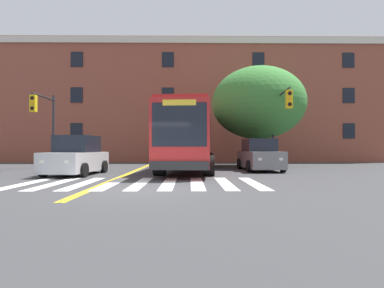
{
  "coord_description": "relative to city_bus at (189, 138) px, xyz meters",
  "views": [
    {
      "loc": [
        1.51,
        -9.48,
        1.32
      ],
      "look_at": [
        1.69,
        7.61,
        1.57
      ],
      "focal_mm": 28.0,
      "sensor_mm": 36.0,
      "label": 1
    }
  ],
  "objects": [
    {
      "name": "crosswalk",
      "position": [
        -1.85,
        -6.83,
        -1.94
      ],
      "size": [
        8.98,
        4.14,
        0.01
      ],
      "color": "white",
      "rests_on": "ground"
    },
    {
      "name": "ground_plane",
      "position": [
        -1.54,
        -8.63,
        -1.95
      ],
      "size": [
        120.0,
        120.0,
        0.0
      ],
      "primitive_type": "plane",
      "color": "#38383A"
    },
    {
      "name": "car_navy_behind_bus",
      "position": [
        -1.3,
        10.5,
        -1.11
      ],
      "size": [
        2.08,
        4.24,
        1.83
      ],
      "color": "navy",
      "rests_on": "ground"
    },
    {
      "name": "lane_line_yellow_inner",
      "position": [
        -3.25,
        7.17,
        -1.95
      ],
      "size": [
        0.12,
        36.0,
        0.01
      ],
      "primitive_type": "cube",
      "color": "gold",
      "rests_on": "ground"
    },
    {
      "name": "car_grey_far_lane",
      "position": [
        4.19,
        -0.27,
        -1.09
      ],
      "size": [
        2.17,
        4.53,
        1.89
      ],
      "color": "slate",
      "rests_on": "ground"
    },
    {
      "name": "city_bus",
      "position": [
        0.0,
        0.0,
        0.0
      ],
      "size": [
        3.5,
        12.28,
        3.57
      ],
      "color": "#B22323",
      "rests_on": "ground"
    },
    {
      "name": "building_facade",
      "position": [
        -1.96,
        13.25,
        3.93
      ],
      "size": [
        41.93,
        7.83,
        11.74
      ],
      "color": "brown",
      "rests_on": "ground"
    },
    {
      "name": "traffic_light_far_corner",
      "position": [
        -9.19,
        0.98,
        1.36
      ],
      "size": [
        0.35,
        2.77,
        4.9
      ],
      "color": "#28282D",
      "rests_on": "ground"
    },
    {
      "name": "street_tree_curbside_large",
      "position": [
        5.0,
        3.47,
        2.64
      ],
      "size": [
        6.74,
        6.78,
        7.21
      ],
      "color": "brown",
      "rests_on": "ground"
    },
    {
      "name": "lane_line_yellow_outer",
      "position": [
        -3.09,
        7.17,
        -1.95
      ],
      "size": [
        0.12,
        36.0,
        0.01
      ],
      "primitive_type": "cube",
      "color": "gold",
      "rests_on": "ground"
    },
    {
      "name": "car_silver_near_lane",
      "position": [
        -5.66,
        -3.06,
        -1.07
      ],
      "size": [
        2.34,
        4.35,
        1.96
      ],
      "color": "#B7BABF",
      "rests_on": "ground"
    },
    {
      "name": "traffic_light_near_corner",
      "position": [
        5.64,
        0.48,
        1.49
      ],
      "size": [
        0.53,
        4.35,
        5.04
      ],
      "color": "#28282D",
      "rests_on": "ground"
    }
  ]
}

